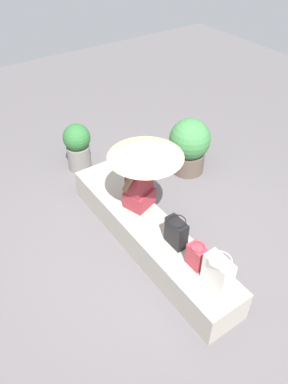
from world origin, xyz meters
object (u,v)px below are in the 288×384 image
Objects in this scene: handbag_black at (197,256)px; shoulder_bag_spare at (176,232)px; planter_far at (78,146)px; tote_bag_canvas at (218,272)px; person_seated at (139,180)px; parasol at (146,149)px; planter_near at (189,145)px.

handbag_black is 0.81× the size of shoulder_bag_spare.
tote_bag_canvas is at bearing 179.75° from planter_far.
parasol is at bearing -159.71° from person_seated.
parasol is at bearing 118.60° from planter_near.
planter_far is (3.15, -0.01, -0.18)m from tote_bag_canvas.
planter_far is (2.47, -0.01, -0.17)m from shoulder_bag_spare.
tote_bag_canvas is at bearing -177.70° from handbag_black.
parasol is at bearing -5.94° from shoulder_bag_spare.
planter_near is (0.64, -1.36, -0.32)m from person_seated.
handbag_black is 0.37m from shoulder_bag_spare.
planter_near is at bearing -33.69° from tote_bag_canvas.
shoulder_bag_spare is at bearing 179.67° from planter_far.
person_seated is at bearing -1.63° from tote_bag_canvas.
planter_far is (1.68, 0.03, -0.38)m from person_seated.
tote_bag_canvas is (-0.31, -0.01, 0.04)m from handbag_black.
planter_near is 1.15× the size of planter_far.
shoulder_bag_spare is 2.48m from planter_far.
handbag_black is 2.84m from planter_far.
shoulder_bag_spare is at bearing 176.98° from person_seated.
handbag_black is (-1.16, 0.05, -0.24)m from person_seated.
planter_near is (2.10, -1.40, -0.12)m from tote_bag_canvas.
planter_far is (1.77, 0.06, -0.87)m from parasol.
tote_bag_canvas is (-1.46, 0.04, -0.20)m from person_seated.
tote_bag_canvas is at bearing 176.96° from parasol.
planter_far is (2.84, -0.03, -0.13)m from handbag_black.
tote_bag_canvas reaches higher than handbag_black.
shoulder_bag_spare reaches higher than handbag_black.
shoulder_bag_spare is (-0.71, 0.07, -0.69)m from parasol.
planter_far reaches higher than shoulder_bag_spare.
shoulder_bag_spare is at bearing 174.06° from parasol.
person_seated is at bearing -2.66° from handbag_black.
parasol is 3.38× the size of handbag_black.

